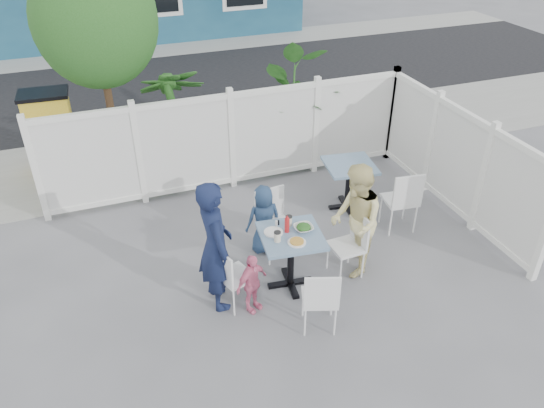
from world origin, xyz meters
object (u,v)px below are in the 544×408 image
object	(u,v)px
woman	(355,221)
chair_left	(230,273)
spare_table	(349,174)
man	(215,246)
utility_cabinet	(52,134)
chair_back	(273,218)
chair_right	(352,240)
toddler	(252,283)
boy	(264,219)
chair_near	(321,297)
main_table	(291,246)

from	to	relation	value
woman	chair_left	bearing A→B (deg)	-68.77
spare_table	man	distance (m)	2.78
utility_cabinet	chair_left	bearing A→B (deg)	-63.98
utility_cabinet	chair_back	size ratio (longest dim) A/B	1.43
chair_back	chair_right	bearing A→B (deg)	128.84
chair_left	chair_back	bearing A→B (deg)	115.58
spare_table	chair_back	xyz separation A→B (m)	(-1.46, -0.65, -0.04)
utility_cabinet	toddler	size ratio (longest dim) A/B	1.70
chair_back	toddler	bearing A→B (deg)	50.82
spare_table	toddler	distance (m)	2.65
utility_cabinet	toddler	xyz separation A→B (m)	(2.04, -4.47, -0.28)
chair_back	toddler	world-z (taller)	chair_back
woman	boy	distance (m)	1.25
chair_left	chair_near	world-z (taller)	chair_near
man	woman	bearing A→B (deg)	-91.88
utility_cabinet	chair_near	size ratio (longest dim) A/B	1.57
chair_left	main_table	bearing A→B (deg)	78.21
chair_right	woman	xyz separation A→B (m)	(0.05, 0.05, 0.25)
utility_cabinet	boy	xyz separation A→B (m)	(2.57, -3.42, -0.18)
utility_cabinet	chair_back	distance (m)	4.40
utility_cabinet	spare_table	distance (m)	5.02
chair_right	spare_table	bearing A→B (deg)	-28.85
main_table	man	bearing A→B (deg)	178.06
main_table	toddler	bearing A→B (deg)	-156.83
chair_left	toddler	xyz separation A→B (m)	(0.21, -0.15, -0.10)
chair_right	chair_back	distance (m)	1.09
boy	toddler	size ratio (longest dim) A/B	1.25
utility_cabinet	chair_back	xyz separation A→B (m)	(2.68, -3.49, -0.13)
spare_table	boy	xyz separation A→B (m)	(-1.56, -0.57, -0.09)
chair_right	chair_near	size ratio (longest dim) A/B	1.02
spare_table	woman	bearing A→B (deg)	-114.91
chair_back	toddler	xyz separation A→B (m)	(-0.63, -0.98, -0.15)
chair_back	man	distance (m)	1.22
chair_near	toddler	xyz separation A→B (m)	(-0.60, 0.58, -0.10)
woman	man	bearing A→B (deg)	-73.31
man	toddler	distance (m)	0.62
woman	toddler	xyz separation A→B (m)	(-1.45, -0.26, -0.36)
utility_cabinet	spare_table	xyz separation A→B (m)	(4.13, -2.85, -0.09)
spare_table	chair_back	distance (m)	1.59
spare_table	chair_near	bearing A→B (deg)	-123.89
chair_right	chair_near	bearing A→B (deg)	132.00
main_table	chair_near	bearing A→B (deg)	-89.21
toddler	man	bearing A→B (deg)	113.01
boy	toddler	distance (m)	1.18
main_table	chair_left	bearing A→B (deg)	-172.72
spare_table	utility_cabinet	bearing A→B (deg)	145.41
chair_left	woman	distance (m)	1.69
chair_right	chair_near	world-z (taller)	chair_right
main_table	chair_right	size ratio (longest dim) A/B	0.93
chair_right	chair_near	distance (m)	1.13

